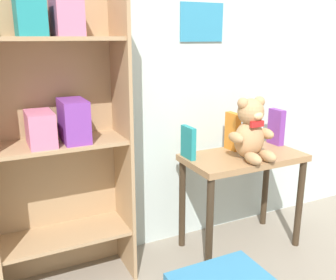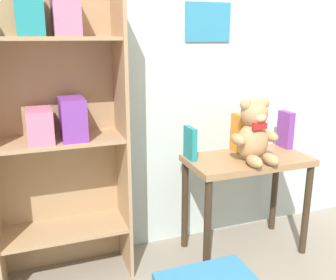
{
  "view_description": "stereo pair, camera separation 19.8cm",
  "coord_description": "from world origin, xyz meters",
  "px_view_note": "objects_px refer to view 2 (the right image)",
  "views": [
    {
      "loc": [
        -1.24,
        -0.43,
        1.26
      ],
      "look_at": [
        -0.4,
        1.29,
        0.72
      ],
      "focal_mm": 40.0,
      "sensor_mm": 36.0,
      "label": 1
    },
    {
      "loc": [
        -1.05,
        -0.5,
        1.26
      ],
      "look_at": [
        -0.4,
        1.29,
        0.72
      ],
      "focal_mm": 40.0,
      "sensor_mm": 36.0,
      "label": 2
    }
  ],
  "objects_px": {
    "book_standing_teal": "(190,143)",
    "book_standing_orange": "(238,133)",
    "display_table": "(247,174)",
    "book_standing_purple": "(285,130)",
    "bookshelf_side": "(56,117)",
    "teddy_bear": "(254,133)"
  },
  "relations": [
    {
      "from": "teddy_bear",
      "to": "book_standing_purple",
      "type": "relative_size",
      "value": 1.55
    },
    {
      "from": "teddy_bear",
      "to": "book_standing_teal",
      "type": "xyz_separation_m",
      "value": [
        -0.31,
        0.16,
        -0.07
      ]
    },
    {
      "from": "teddy_bear",
      "to": "book_standing_teal",
      "type": "relative_size",
      "value": 1.91
    },
    {
      "from": "display_table",
      "to": "teddy_bear",
      "type": "xyz_separation_m",
      "value": [
        -0.01,
        -0.06,
        0.26
      ]
    },
    {
      "from": "book_standing_orange",
      "to": "book_standing_purple",
      "type": "bearing_deg",
      "value": -5.89
    },
    {
      "from": "book_standing_teal",
      "to": "book_standing_orange",
      "type": "relative_size",
      "value": 0.8
    },
    {
      "from": "bookshelf_side",
      "to": "book_standing_purple",
      "type": "relative_size",
      "value": 6.78
    },
    {
      "from": "book_standing_purple",
      "to": "bookshelf_side",
      "type": "bearing_deg",
      "value": 177.86
    },
    {
      "from": "bookshelf_side",
      "to": "book_standing_purple",
      "type": "bearing_deg",
      "value": -1.62
    },
    {
      "from": "bookshelf_side",
      "to": "book_standing_teal",
      "type": "height_order",
      "value": "bookshelf_side"
    },
    {
      "from": "display_table",
      "to": "book_standing_orange",
      "type": "distance_m",
      "value": 0.24
    },
    {
      "from": "display_table",
      "to": "book_standing_teal",
      "type": "relative_size",
      "value": 3.85
    },
    {
      "from": "display_table",
      "to": "book_standing_teal",
      "type": "bearing_deg",
      "value": 164.1
    },
    {
      "from": "book_standing_orange",
      "to": "book_standing_purple",
      "type": "xyz_separation_m",
      "value": [
        0.32,
        -0.02,
        -0.0
      ]
    },
    {
      "from": "display_table",
      "to": "book_standing_purple",
      "type": "distance_m",
      "value": 0.39
    },
    {
      "from": "book_standing_teal",
      "to": "book_standing_purple",
      "type": "bearing_deg",
      "value": -0.14
    },
    {
      "from": "teddy_bear",
      "to": "book_standing_teal",
      "type": "distance_m",
      "value": 0.35
    },
    {
      "from": "bookshelf_side",
      "to": "teddy_bear",
      "type": "bearing_deg",
      "value": -11.16
    },
    {
      "from": "book_standing_orange",
      "to": "display_table",
      "type": "bearing_deg",
      "value": -92.07
    },
    {
      "from": "bookshelf_side",
      "to": "book_standing_teal",
      "type": "distance_m",
      "value": 0.73
    },
    {
      "from": "bookshelf_side",
      "to": "teddy_bear",
      "type": "distance_m",
      "value": 1.04
    },
    {
      "from": "display_table",
      "to": "book_standing_teal",
      "type": "xyz_separation_m",
      "value": [
        -0.32,
        0.09,
        0.19
      ]
    }
  ]
}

